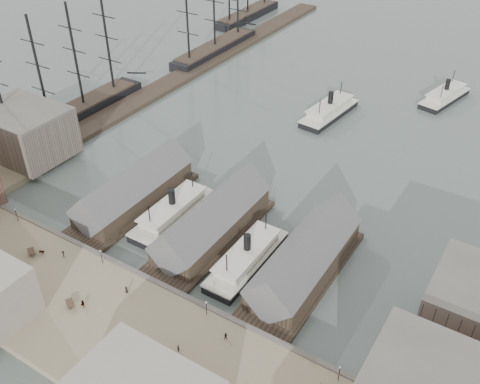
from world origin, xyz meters
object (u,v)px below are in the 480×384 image
Objects in this scene: horse_cart_right at (161,374)px; ferry_docked_west at (173,212)px; horse_cart_center at (78,303)px; horse_cart_left at (39,252)px.

ferry_docked_west is at bearing 41.62° from horse_cart_right.
horse_cart_center is (3.31, -37.01, 0.47)m from ferry_docked_west.
horse_cart_center reaches higher than horse_cart_right.
horse_cart_left is at bearing 103.03° from horse_cart_center.
horse_cart_right is (29.53, -41.35, 0.45)m from ferry_docked_west.
ferry_docked_west is 6.01× the size of horse_cart_left.
horse_cart_center is (20.30, -6.75, 0.02)m from horse_cart_left.
ferry_docked_west is 5.97× the size of horse_cart_right.
horse_cart_center is 26.57m from horse_cart_right.
horse_cart_center is 1.01× the size of horse_cart_right.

